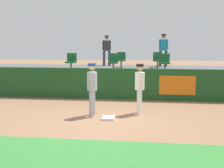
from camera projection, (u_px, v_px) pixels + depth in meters
ground_plane at (100, 120)px, 8.70m from camera, size 60.00×60.00×0.00m
grass_foreground_strip at (74, 164)px, 5.57m from camera, size 18.00×2.80×0.01m
first_base at (108, 118)px, 8.79m from camera, size 0.40×0.40×0.08m
player_fielder_home at (140, 85)px, 9.37m from camera, size 0.35×0.54×1.72m
player_runner_visitor at (92, 86)px, 9.05m from camera, size 0.34×0.50×1.77m
field_wall at (112, 84)px, 11.89m from camera, size 18.00×0.26×1.35m
bleacher_platform at (118, 79)px, 14.44m from camera, size 18.00×4.80×1.09m
seat_back_center at (121, 59)px, 14.93m from camera, size 0.44×0.44×0.84m
seat_front_right at (165, 61)px, 12.90m from camera, size 0.46×0.44×0.84m
seat_back_right at (158, 59)px, 14.70m from camera, size 0.47×0.44×0.84m
seat_front_center at (113, 61)px, 13.19m from camera, size 0.46×0.44×0.84m
seat_front_left at (71, 61)px, 13.43m from camera, size 0.48×0.44×0.84m
spectator_hooded at (163, 48)px, 15.57m from camera, size 0.51×0.38×1.83m
spectator_capped at (107, 48)px, 16.01m from camera, size 0.49×0.38×1.76m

